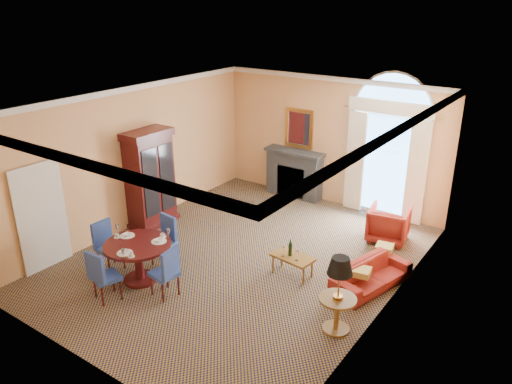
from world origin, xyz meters
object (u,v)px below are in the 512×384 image
Objects in this scene: armchair at (388,224)px; coffee_table at (292,257)px; dining_table at (138,254)px; side_table at (339,285)px; sofa at (371,275)px; armoire at (150,180)px.

armchair is 2.62m from coffee_table.
dining_table is 3.76m from side_table.
dining_table is 0.97× the size of side_table.
dining_table reaches higher than coffee_table.
dining_table is at bearing 137.51° from sofa.
dining_table reaches higher than sofa.
coffee_table is 1.84m from side_table.
side_table is (1.45, -1.03, 0.45)m from coffee_table.
armchair reaches higher than sofa.
armoire is 1.35× the size of sofa.
coffee_table is at bearing 144.49° from side_table.
armoire is at bearing 130.35° from dining_table.
armchair is at bearing 98.04° from side_table.
armoire is 1.80× the size of dining_table.
armoire is 2.59m from dining_table.
sofa is 1.95× the size of coffee_table.
armoire is 5.39m from armchair.
sofa is 1.29× the size of side_table.
side_table reaches higher than coffee_table.
armchair is 3.54m from side_table.
armoire reaches higher than coffee_table.
side_table reaches higher than dining_table.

